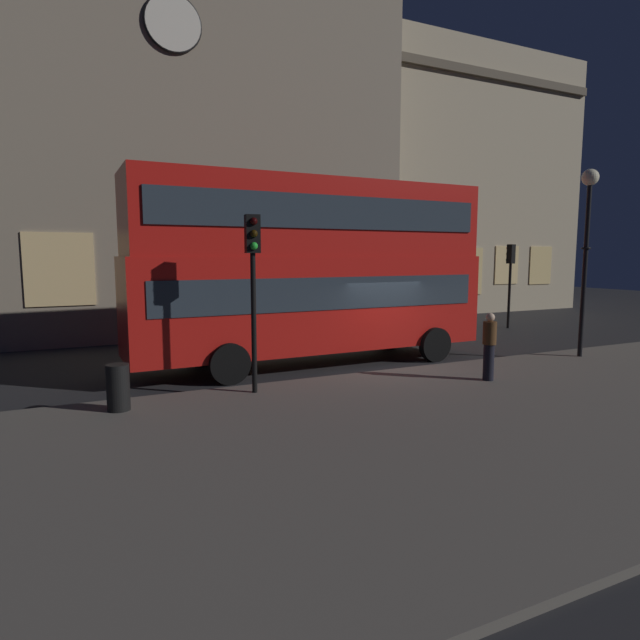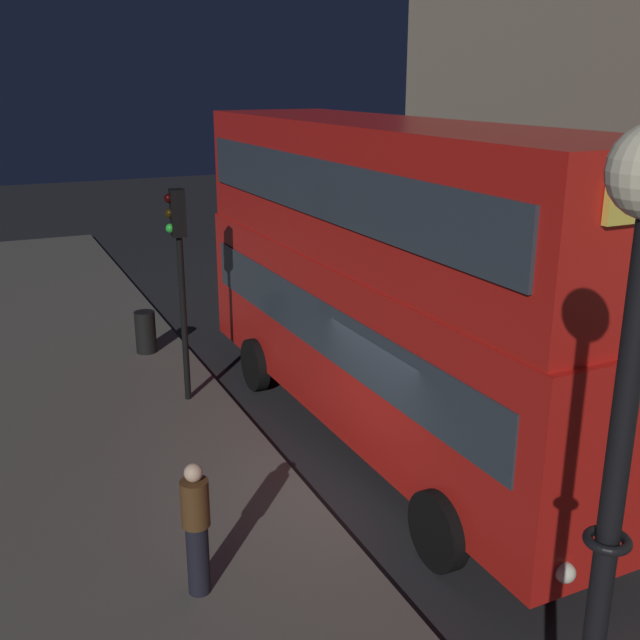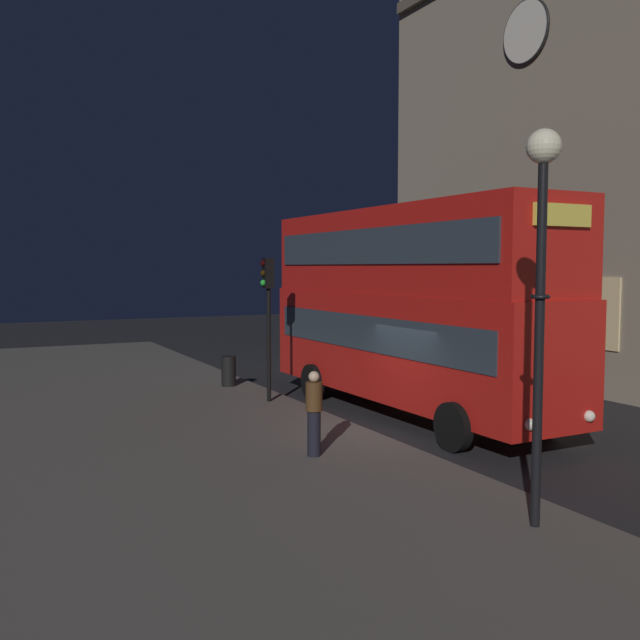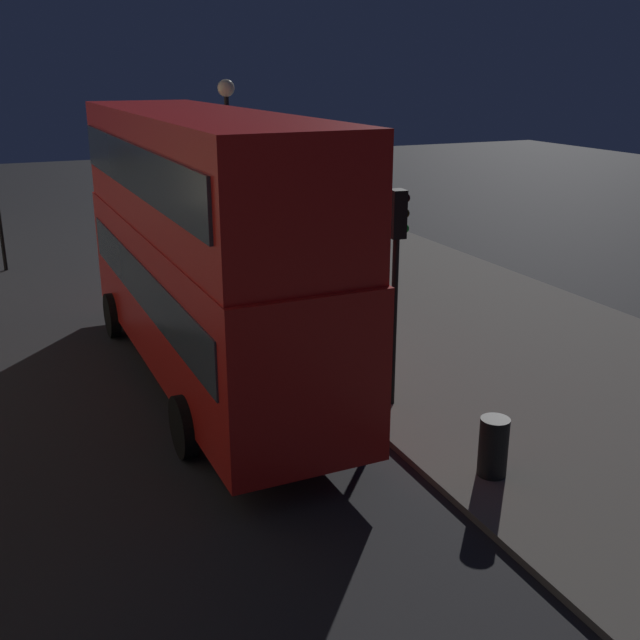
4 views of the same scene
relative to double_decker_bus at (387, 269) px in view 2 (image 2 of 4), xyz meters
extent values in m
plane|color=#232326|center=(1.77, -1.42, -3.03)|extent=(80.00, 80.00, 0.00)
cube|color=#F2D18C|center=(-6.74, 6.34, -0.24)|extent=(2.25, 0.06, 2.56)
cube|color=#E5C67F|center=(-3.22, 6.34, -0.42)|extent=(2.25, 0.06, 2.21)
cube|color=red|center=(0.00, 0.00, -1.15)|extent=(10.68, 2.67, 2.71)
cube|color=red|center=(0.00, 0.00, 1.30)|extent=(10.47, 2.62, 2.17)
cube|color=#2D3842|center=(0.00, 0.00, -0.81)|extent=(9.83, 2.72, 0.90)
cube|color=#2D3842|center=(0.00, 0.00, 1.40)|extent=(9.83, 2.72, 0.90)
sphere|color=white|center=(5.35, -0.73, -2.15)|extent=(0.24, 0.24, 0.24)
cylinder|color=black|center=(3.59, 1.36, -2.50)|extent=(1.07, 0.26, 1.06)
cylinder|color=black|center=(3.63, -1.24, -2.50)|extent=(1.07, 0.26, 1.06)
cylinder|color=black|center=(-2.95, 1.25, -2.50)|extent=(1.07, 0.26, 1.06)
cylinder|color=black|center=(-2.91, -1.35, -2.50)|extent=(1.07, 0.26, 1.06)
cylinder|color=black|center=(-2.74, -2.80, -1.31)|extent=(0.12, 0.12, 3.20)
cube|color=black|center=(-2.74, -2.80, 0.71)|extent=(0.34, 0.29, 0.85)
sphere|color=black|center=(-2.75, -2.94, 0.98)|extent=(0.17, 0.17, 0.17)
sphere|color=black|center=(-2.75, -2.94, 0.71)|extent=(0.17, 0.17, 0.17)
sphere|color=green|center=(-2.75, -2.94, 0.44)|extent=(0.17, 0.17, 0.17)
torus|color=black|center=(7.90, -3.01, 0.46)|extent=(0.28, 0.28, 0.06)
cylinder|color=black|center=(3.00, -4.21, -2.45)|extent=(0.27, 0.27, 0.92)
cylinder|color=#513319|center=(3.00, -4.21, -1.70)|extent=(0.34, 0.34, 0.58)
sphere|color=beige|center=(3.00, -4.21, -1.30)|extent=(0.22, 0.22, 0.22)
cylinder|color=black|center=(-5.71, -2.95, -2.44)|extent=(0.46, 0.46, 0.95)
camera|label=1|loc=(-6.54, -14.22, 0.23)|focal=29.67mm
camera|label=2|loc=(10.66, -6.12, 3.02)|focal=42.53mm
camera|label=3|loc=(15.44, -10.36, 0.88)|focal=39.42mm
camera|label=4|loc=(-14.24, 3.74, 3.15)|focal=42.51mm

